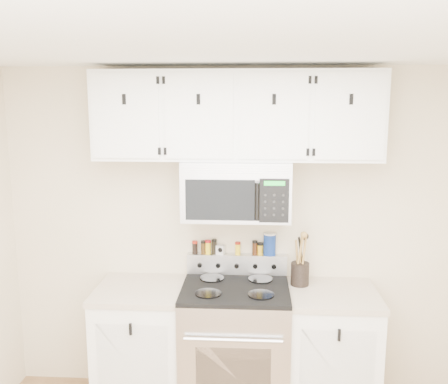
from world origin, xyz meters
name	(u,v)px	position (x,y,z in m)	size (l,w,h in m)	color
back_wall	(237,234)	(0.00, 1.75, 1.25)	(3.50, 0.01, 2.50)	#C6B994
ceiling	(222,35)	(0.00, 0.00, 2.50)	(3.50, 3.50, 0.01)	white
range	(235,347)	(0.00, 1.43, 0.49)	(0.76, 0.65, 1.10)	#B7B7BA
base_cabinet_left	(142,346)	(-0.69, 1.45, 0.46)	(0.64, 0.62, 0.92)	white
base_cabinet_right	(330,351)	(0.69, 1.45, 0.46)	(0.64, 0.62, 0.92)	white
microwave	(237,189)	(0.00, 1.55, 1.63)	(0.76, 0.44, 0.42)	#9E9EA3
upper_cabinets	(237,115)	(0.00, 1.58, 2.15)	(2.00, 0.35, 0.62)	white
utensil_crock	(300,272)	(0.47, 1.57, 1.02)	(0.13, 0.13, 0.39)	black
kitchen_timer	(221,250)	(-0.13, 1.71, 1.13)	(0.06, 0.05, 0.07)	silver
salt_canister	(270,244)	(0.25, 1.71, 1.19)	(0.09, 0.09, 0.17)	navy
spice_jar_0	(195,247)	(-0.32, 1.71, 1.15)	(0.04, 0.04, 0.10)	black
spice_jar_1	(204,247)	(-0.25, 1.71, 1.15)	(0.04, 0.04, 0.10)	#412B0F
spice_jar_2	(208,247)	(-0.22, 1.71, 1.15)	(0.05, 0.05, 0.11)	yellow
spice_jar_3	(214,247)	(-0.17, 1.71, 1.16)	(0.04, 0.04, 0.12)	black
spice_jar_4	(238,248)	(0.01, 1.71, 1.15)	(0.04, 0.04, 0.10)	yellow
spice_jar_5	(255,248)	(0.14, 1.71, 1.16)	(0.04, 0.04, 0.11)	#3A1E0E
spice_jar_6	(260,249)	(0.18, 1.71, 1.15)	(0.04, 0.04, 0.09)	gold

